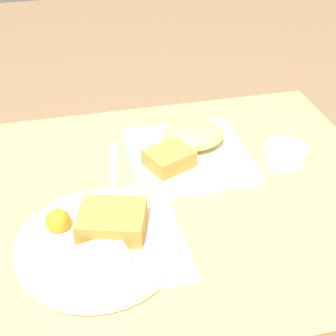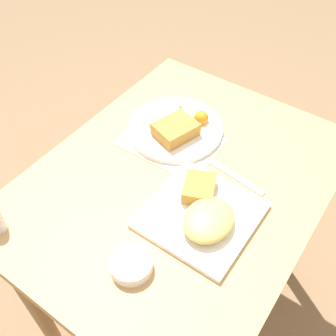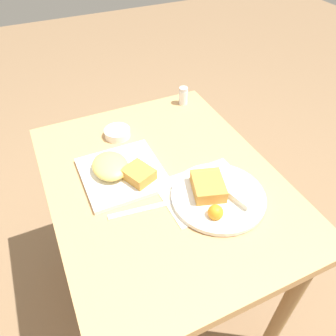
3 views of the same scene
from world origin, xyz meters
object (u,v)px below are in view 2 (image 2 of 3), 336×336
at_px(plate_square_near, 203,213).
at_px(sauce_ramekin, 131,265).
at_px(plate_oval_far, 176,127).
at_px(butter_knife, 231,174).

relative_size(plate_square_near, sauce_ramekin, 2.68).
height_order(plate_oval_far, butter_knife, plate_oval_far).
xyz_separation_m(plate_square_near, butter_knife, (0.16, 0.01, -0.02)).
distance_m(sauce_ramekin, butter_knife, 0.37).
xyz_separation_m(plate_square_near, plate_oval_far, (0.21, 0.23, -0.00)).
xyz_separation_m(plate_oval_far, butter_knife, (-0.05, -0.21, -0.02)).
distance_m(plate_oval_far, butter_knife, 0.22).
height_order(plate_square_near, plate_oval_far, plate_square_near).
bearing_deg(butter_knife, plate_oval_far, -6.64).
height_order(plate_oval_far, sauce_ramekin, plate_oval_far).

